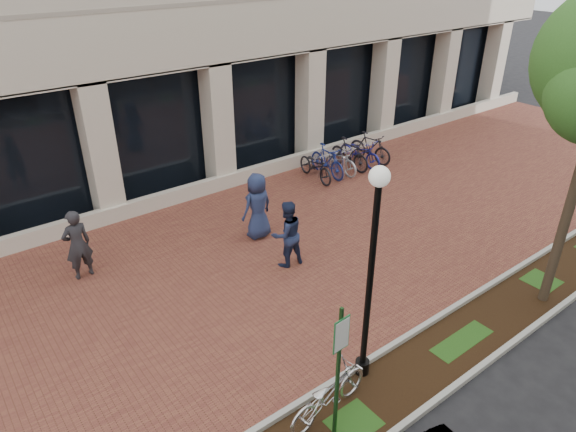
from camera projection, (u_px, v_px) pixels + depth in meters
ground at (252, 263)px, 13.71m from camera, size 120.00×120.00×0.00m
brick_plaza at (252, 263)px, 13.70m from camera, size 40.00×9.00×0.01m
planting_strip at (402, 381)px, 10.03m from camera, size 40.00×1.50×0.01m
curb_plaza_side at (375, 357)px, 10.53m from camera, size 40.00×0.12×0.12m
curb_street_side at (433, 403)px, 9.48m from camera, size 40.00×0.12×0.12m
parking_sign at (339, 360)px, 8.14m from camera, size 0.34×0.07×2.76m
lamppost at (371, 268)px, 9.05m from camera, size 0.36×0.36×4.44m
locked_bicycle at (328, 393)px, 9.12m from camera, size 1.95×0.86×0.99m
pedestrian_left at (77, 245)px, 12.74m from camera, size 0.72×0.50×1.88m
pedestrian_mid at (287, 234)px, 13.25m from camera, size 0.96×0.78×1.83m
pedestrian_right at (258, 206)px, 14.51m from camera, size 1.01×0.71×1.96m
bollard at (343, 168)px, 18.26m from camera, size 0.12×0.12×0.91m
bike_rack_cluster at (343, 157)px, 19.02m from camera, size 3.61×2.04×1.15m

